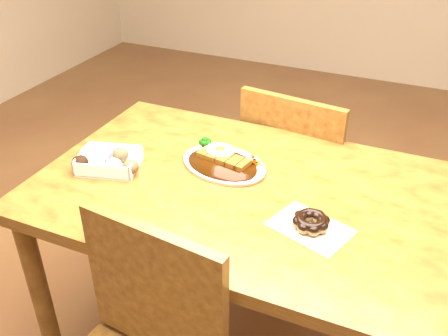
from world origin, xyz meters
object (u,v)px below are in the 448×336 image
at_px(donut_box, 107,160).
at_px(chair_far, 299,177).
at_px(table, 238,212).
at_px(pon_de_ring, 311,222).
at_px(katsu_curry_plate, 223,161).

bearing_deg(donut_box, chair_far, 52.69).
xyz_separation_m(table, pon_de_ring, (0.25, -0.11, 0.12)).
distance_m(chair_far, donut_box, 0.82).
bearing_deg(chair_far, pon_de_ring, 114.63).
bearing_deg(chair_far, table, 92.25).
bearing_deg(table, chair_far, 84.89).
bearing_deg(katsu_curry_plate, pon_de_ring, -30.34).
relative_size(table, katsu_curry_plate, 3.73).
height_order(table, katsu_curry_plate, katsu_curry_plate).
height_order(chair_far, pon_de_ring, chair_far).
bearing_deg(chair_far, donut_box, 60.06).
xyz_separation_m(table, katsu_curry_plate, (-0.09, 0.09, 0.11)).
bearing_deg(donut_box, katsu_curry_plate, 25.92).
relative_size(chair_far, pon_de_ring, 3.68).
relative_size(chair_far, katsu_curry_plate, 2.70).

